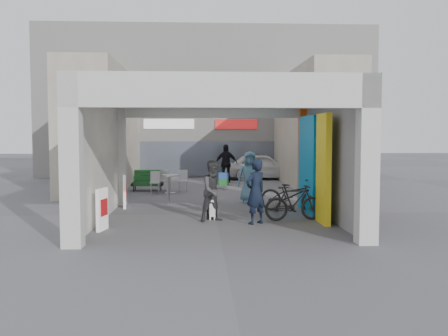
{
  "coord_description": "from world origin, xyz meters",
  "views": [
    {
      "loc": [
        -0.46,
        -14.06,
        2.28
      ],
      "look_at": [
        0.3,
        1.0,
        1.25
      ],
      "focal_mm": 40.0,
      "sensor_mm": 36.0,
      "label": 1
    }
  ],
  "objects": [
    {
      "name": "ground",
      "position": [
        0.0,
        0.0,
        0.0
      ],
      "size": [
        90.0,
        90.0,
        0.0
      ],
      "primitive_type": "plane",
      "color": "#57575C",
      "rests_on": "ground"
    },
    {
      "name": "plaza_bldg_left",
      "position": [
        -4.5,
        7.5,
        2.5
      ],
      "size": [
        2.0,
        9.0,
        5.0
      ],
      "primitive_type": "cube",
      "color": "#B7B098",
      "rests_on": "ground"
    },
    {
      "name": "far_building",
      "position": [
        -0.0,
        13.99,
        3.99
      ],
      "size": [
        18.0,
        4.08,
        8.0
      ],
      "color": "silver",
      "rests_on": "ground"
    },
    {
      "name": "man_back_turned",
      "position": [
        -0.06,
        -1.12,
        0.8
      ],
      "size": [
        0.96,
        0.88,
        1.59
      ],
      "primitive_type": "imported",
      "rotation": [
        0.0,
        0.0,
        0.46
      ],
      "color": "#3B3B3D",
      "rests_on": "ground"
    },
    {
      "name": "bollard_right",
      "position": [
        1.61,
        2.31,
        0.44
      ],
      "size": [
        0.09,
        0.09,
        0.87
      ],
      "primitive_type": "cylinder",
      "color": "gray",
      "rests_on": "ground"
    },
    {
      "name": "bollard_center",
      "position": [
        0.11,
        2.41,
        0.47
      ],
      "size": [
        0.09,
        0.09,
        0.94
      ],
      "primitive_type": "cylinder",
      "color": "gray",
      "rests_on": "ground"
    },
    {
      "name": "bicycle_rear",
      "position": [
        2.06,
        -1.14,
        0.49
      ],
      "size": [
        1.66,
        0.66,
        0.97
      ],
      "primitive_type": "imported",
      "rotation": [
        0.0,
        0.0,
        1.7
      ],
      "color": "black",
      "rests_on": "ground"
    },
    {
      "name": "bollard_left",
      "position": [
        -1.47,
        2.24,
        0.45
      ],
      "size": [
        0.09,
        0.09,
        0.9
      ],
      "primitive_type": "cylinder",
      "color": "gray",
      "rests_on": "ground"
    },
    {
      "name": "man_elderly",
      "position": [
        1.23,
        2.34,
        0.85
      ],
      "size": [
        0.84,
        0.56,
        1.71
      ],
      "primitive_type": "imported",
      "rotation": [
        0.0,
        0.0,
        0.01
      ],
      "color": "teal",
      "rests_on": "ground"
    },
    {
      "name": "man_with_dog",
      "position": [
        0.97,
        -1.59,
        0.83
      ],
      "size": [
        0.72,
        0.67,
        1.65
      ],
      "primitive_type": "imported",
      "rotation": [
        0.0,
        0.0,
        3.77
      ],
      "color": "black",
      "rests_on": "ground"
    },
    {
      "name": "advert_board_far",
      "position": [
        -2.75,
        1.33,
        0.51
      ],
      "size": [
        0.17,
        0.56,
        1.0
      ],
      "rotation": [
        0.0,
        0.0,
        0.14
      ],
      "color": "white",
      "rests_on": "ground"
    },
    {
      "name": "produce_stand",
      "position": [
        -2.53,
        6.05,
        0.33
      ],
      "size": [
        1.25,
        0.68,
        0.83
      ],
      "rotation": [
        0.0,
        0.0,
        -0.21
      ],
      "color": "black",
      "rests_on": "ground"
    },
    {
      "name": "advert_board_near",
      "position": [
        -2.75,
        -2.25,
        0.51
      ],
      "size": [
        0.2,
        0.55,
        1.0
      ],
      "rotation": [
        0.0,
        0.0,
        -0.21
      ],
      "color": "white",
      "rests_on": "ground"
    },
    {
      "name": "bicycle_front",
      "position": [
        2.25,
        0.32,
        0.5
      ],
      "size": [
        1.99,
        1.47,
        1.0
      ],
      "primitive_type": "imported",
      "rotation": [
        0.0,
        0.0,
        1.09
      ],
      "color": "black",
      "rests_on": "ground"
    },
    {
      "name": "border_collie",
      "position": [
        -0.11,
        -0.87,
        0.27
      ],
      "size": [
        0.25,
        0.49,
        0.68
      ],
      "rotation": [
        0.0,
        0.0,
        -0.13
      ],
      "color": "black",
      "rests_on": "ground"
    },
    {
      "name": "crate_stack",
      "position": [
        0.62,
        8.05,
        0.28
      ],
      "size": [
        0.48,
        0.38,
        0.56
      ],
      "rotation": [
        0.0,
        0.0,
        0.08
      ],
      "color": "#185421",
      "rests_on": "ground"
    },
    {
      "name": "white_van",
      "position": [
        2.75,
        10.81,
        0.66
      ],
      "size": [
        3.94,
        1.74,
        1.32
      ],
      "primitive_type": "imported",
      "rotation": [
        0.0,
        0.0,
        1.52
      ],
      "color": "silver",
      "rests_on": "ground"
    },
    {
      "name": "man_crates",
      "position": [
        0.83,
        9.18,
        0.9
      ],
      "size": [
        1.06,
        0.45,
        1.8
      ],
      "primitive_type": "imported",
      "rotation": [
        0.0,
        0.0,
        3.15
      ],
      "color": "black",
      "rests_on": "ground"
    },
    {
      "name": "cafe_set",
      "position": [
        -1.68,
        5.42,
        0.3
      ],
      "size": [
        1.41,
        1.14,
        0.85
      ],
      "rotation": [
        0.0,
        0.0,
        -0.2
      ],
      "color": "#ADADB2",
      "rests_on": "ground"
    },
    {
      "name": "plaza_bldg_right",
      "position": [
        4.5,
        7.5,
        2.5
      ],
      "size": [
        2.0,
        9.0,
        5.0
      ],
      "primitive_type": "cube",
      "color": "#B7B098",
      "rests_on": "ground"
    },
    {
      "name": "arcade_canopy",
      "position": [
        0.54,
        -0.82,
        2.3
      ],
      "size": [
        6.4,
        6.45,
        6.4
      ],
      "color": "beige",
      "rests_on": "ground"
    }
  ]
}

